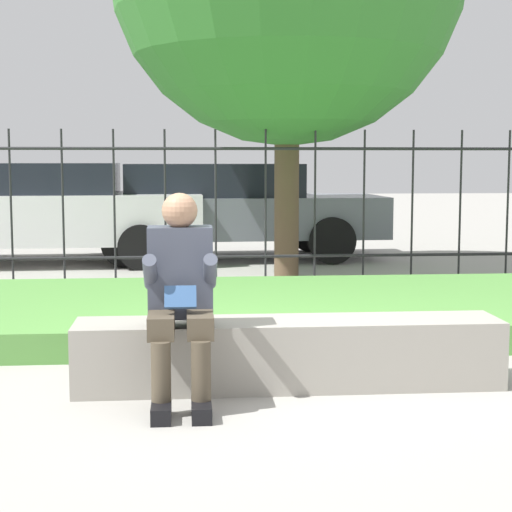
% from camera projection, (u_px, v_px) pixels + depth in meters
% --- Properties ---
extents(ground_plane, '(60.00, 60.00, 0.00)m').
position_uv_depth(ground_plane, '(286.00, 386.00, 5.36)').
color(ground_plane, '#9E9B93').
extents(stone_bench, '(2.65, 0.47, 0.42)m').
position_uv_depth(stone_bench, '(289.00, 357.00, 5.34)').
color(stone_bench, gray).
rests_on(stone_bench, ground_plane).
extents(person_seated_reader, '(0.42, 0.73, 1.22)m').
position_uv_depth(person_seated_reader, '(180.00, 290.00, 4.97)').
color(person_seated_reader, black).
rests_on(person_seated_reader, ground_plane).
extents(grass_berm, '(8.60, 2.78, 0.22)m').
position_uv_depth(grass_berm, '(257.00, 311.00, 7.42)').
color(grass_berm, '#569342').
rests_on(grass_berm, ground_plane).
extents(iron_fence, '(6.60, 0.03, 1.74)m').
position_uv_depth(iron_fence, '(241.00, 206.00, 9.39)').
color(iron_fence, '#232326').
rests_on(iron_fence, ground_plane).
extents(car_parked_left, '(4.29, 2.07, 1.37)m').
position_uv_depth(car_parked_left, '(42.00, 210.00, 11.68)').
color(car_parked_left, silver).
rests_on(car_parked_left, ground_plane).
extents(car_parked_center, '(4.54, 1.97, 1.36)m').
position_uv_depth(car_parked_center, '(221.00, 208.00, 12.19)').
color(car_parked_center, slate).
rests_on(car_parked_center, ground_plane).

